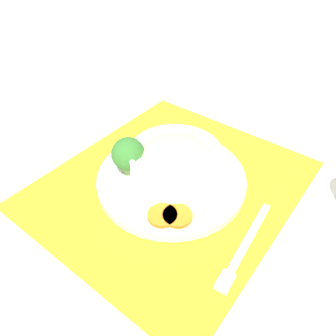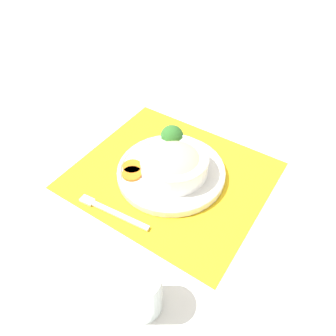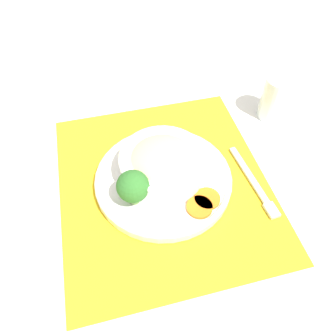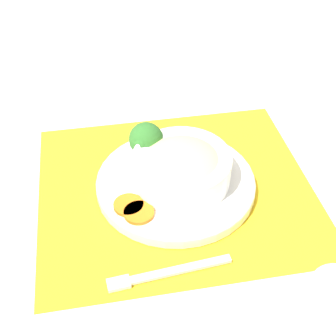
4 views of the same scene
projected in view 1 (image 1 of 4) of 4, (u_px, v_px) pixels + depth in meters
ground_plane at (171, 184)px, 0.61m from camera, size 4.00×4.00×0.00m
placemat at (171, 183)px, 0.60m from camera, size 0.46×0.51×0.00m
plate at (171, 178)px, 0.60m from camera, size 0.27×0.27×0.02m
bowl at (174, 159)px, 0.58m from camera, size 0.17×0.17×0.07m
broccoli_floret at (128, 154)px, 0.57m from camera, size 0.06×0.06×0.07m
carrot_slice_near at (162, 215)px, 0.52m from camera, size 0.05×0.05×0.01m
carrot_slice_middle at (178, 216)px, 0.52m from camera, size 0.05×0.05×0.01m
fork at (241, 253)px, 0.48m from camera, size 0.05×0.18×0.01m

